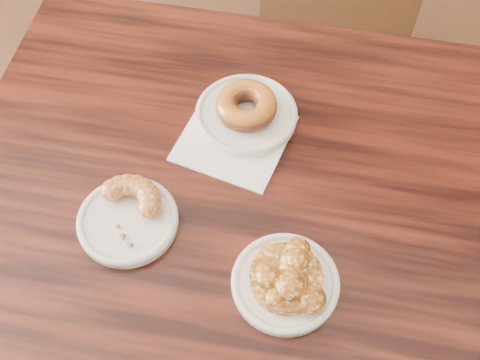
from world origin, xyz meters
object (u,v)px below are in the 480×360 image
(cafe_table, at_px, (228,305))
(apple_fritter, at_px, (286,277))
(glazed_donut, at_px, (246,105))
(cruller_fragment, at_px, (126,214))
(chair_far, at_px, (349,1))

(cafe_table, xyz_separation_m, apple_fritter, (0.12, -0.08, 0.40))
(glazed_donut, bearing_deg, apple_fritter, -62.77)
(apple_fritter, relative_size, cruller_fragment, 1.22)
(apple_fritter, height_order, cruller_fragment, apple_fritter)
(cafe_table, relative_size, chair_far, 1.02)
(cafe_table, relative_size, apple_fritter, 6.29)
(apple_fritter, distance_m, cruller_fragment, 0.26)
(cafe_table, bearing_deg, glazed_donut, 90.54)
(chair_far, bearing_deg, glazed_donut, 87.75)
(chair_far, height_order, apple_fritter, chair_far)
(apple_fritter, bearing_deg, cruller_fragment, 173.91)
(chair_far, xyz_separation_m, glazed_donut, (-0.08, -0.71, 0.33))
(glazed_donut, distance_m, cruller_fragment, 0.28)
(cafe_table, xyz_separation_m, chair_far, (0.06, 0.91, 0.08))
(cruller_fragment, bearing_deg, apple_fritter, -6.09)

